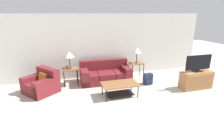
% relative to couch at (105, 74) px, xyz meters
% --- Properties ---
extents(wall_back, '(9.03, 0.06, 2.60)m').
position_rel_couch_xyz_m(wall_back, '(0.07, 0.67, 1.01)').
color(wall_back, silver).
rests_on(wall_back, ground_plane).
extents(couch, '(1.97, 1.01, 0.82)m').
position_rel_couch_xyz_m(couch, '(0.00, 0.00, 0.00)').
color(couch, maroon).
rests_on(couch, ground_plane).
extents(armchair, '(1.32, 1.33, 0.80)m').
position_rel_couch_xyz_m(armchair, '(-2.33, -0.36, -0.00)').
color(armchair, maroon).
rests_on(armchair, ground_plane).
extents(coffee_table, '(1.17, 0.67, 0.43)m').
position_rel_couch_xyz_m(coffee_table, '(0.13, -1.40, 0.03)').
color(coffee_table, brown).
rests_on(coffee_table, ground_plane).
extents(side_table_left, '(0.58, 0.45, 0.65)m').
position_rel_couch_xyz_m(side_table_left, '(-1.34, 0.01, 0.29)').
color(side_table_left, brown).
rests_on(side_table_left, ground_plane).
extents(side_table_right, '(0.58, 0.45, 0.65)m').
position_rel_couch_xyz_m(side_table_right, '(1.33, 0.01, 0.29)').
color(side_table_right, brown).
rests_on(side_table_right, ground_plane).
extents(table_lamp_left, '(0.36, 0.36, 0.64)m').
position_rel_couch_xyz_m(table_lamp_left, '(-1.34, 0.01, 0.88)').
color(table_lamp_left, '#472D1E').
rests_on(table_lamp_left, side_table_left).
extents(table_lamp_right, '(0.36, 0.36, 0.64)m').
position_rel_couch_xyz_m(table_lamp_right, '(1.33, 0.01, 0.88)').
color(table_lamp_right, '#472D1E').
rests_on(table_lamp_right, side_table_right).
extents(tv_console, '(1.13, 0.47, 0.64)m').
position_rel_couch_xyz_m(tv_console, '(2.96, -1.58, 0.03)').
color(tv_console, '#A87042').
rests_on(tv_console, ground_plane).
extents(television, '(1.01, 0.20, 0.59)m').
position_rel_couch_xyz_m(television, '(2.96, -1.58, 0.66)').
color(television, black).
rests_on(television, tv_console).
extents(backpack, '(0.33, 0.28, 0.43)m').
position_rel_couch_xyz_m(backpack, '(1.49, -0.76, -0.09)').
color(backpack, '#1E2847').
rests_on(backpack, ground_plane).
extents(picture_frame, '(0.10, 0.04, 0.13)m').
position_rel_couch_xyz_m(picture_frame, '(-1.44, -0.06, 0.42)').
color(picture_frame, '#4C3828').
rests_on(picture_frame, side_table_left).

